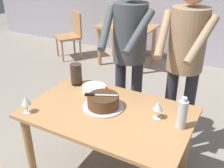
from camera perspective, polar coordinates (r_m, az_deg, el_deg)
main_dining_table at (r=2.18m, az=-0.85°, el=-8.76°), size 1.33×0.84×0.75m
cake_on_platter at (r=2.13m, az=-1.93°, el=-3.95°), size 0.34×0.34×0.11m
cake_knife at (r=2.11m, az=-3.90°, el=-2.38°), size 0.25×0.14×0.02m
plate_stack at (r=2.41m, az=-3.97°, el=-0.95°), size 0.22×0.22×0.05m
wine_glass_near at (r=2.00m, az=10.04°, el=-4.86°), size 0.08×0.08×0.14m
wine_glass_far at (r=2.15m, az=-18.34°, el=-3.56°), size 0.08×0.08×0.14m
water_bottle at (r=1.93m, az=15.16°, el=-6.36°), size 0.07×0.07×0.25m
hurricane_lamp at (r=2.51m, az=-7.86°, el=2.15°), size 0.11×0.11×0.21m
person_cutting_cake at (r=2.53m, az=3.80°, el=7.84°), size 0.47×0.56×1.72m
person_standing_beside at (r=2.40m, az=15.72°, el=5.82°), size 0.47×0.56×1.72m
background_table at (r=4.82m, az=3.30°, el=10.78°), size 1.00×0.70×0.74m
background_chair_1 at (r=5.27m, az=-8.92°, el=10.92°), size 0.61×0.61×0.90m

